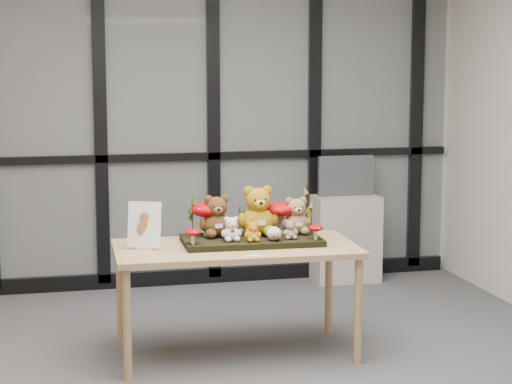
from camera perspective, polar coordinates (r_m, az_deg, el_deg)
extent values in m
plane|color=beige|center=(7.43, -6.11, 4.85)|extent=(5.00, 0.00, 5.00)
plane|color=beige|center=(2.58, 8.24, -2.09)|extent=(5.00, 0.00, 5.00)
cube|color=#2D383F|center=(7.40, -6.08, 4.83)|extent=(4.90, 0.02, 2.70)
cube|color=black|center=(7.61, -5.92, -5.29)|extent=(4.90, 0.06, 0.12)
cube|color=black|center=(7.43, -6.03, 2.14)|extent=(4.90, 0.06, 0.06)
cube|color=black|center=(7.36, -9.56, 4.74)|extent=(0.10, 0.06, 2.70)
cube|color=black|center=(7.47, -2.64, 4.91)|extent=(0.10, 0.06, 2.70)
cube|color=black|center=(7.68, 3.63, 5.00)|extent=(0.10, 0.06, 2.70)
cube|color=black|center=(7.99, 9.84, 5.02)|extent=(0.10, 0.06, 2.70)
cube|color=tan|center=(5.72, -1.26, -3.51)|extent=(1.51, 0.79, 0.04)
cylinder|color=tan|center=(5.41, -7.94, -8.09)|extent=(0.05, 0.05, 0.66)
cylinder|color=tan|center=(6.03, -8.34, -6.36)|extent=(0.05, 0.05, 0.66)
cylinder|color=tan|center=(5.67, 6.31, -7.31)|extent=(0.05, 0.05, 0.66)
cylinder|color=tan|center=(6.26, 4.50, -5.75)|extent=(0.05, 0.05, 0.66)
cube|color=black|center=(5.79, -0.28, -2.99)|extent=(0.87, 0.45, 0.04)
cube|color=silver|center=(5.66, -6.86, -3.45)|extent=(0.12, 0.09, 0.01)
cube|color=white|center=(5.63, -6.89, -2.01)|extent=(0.21, 0.13, 0.28)
ellipsoid|color=brown|center=(5.63, -6.88, -2.26)|extent=(0.09, 0.01, 0.10)
ellipsoid|color=brown|center=(5.62, -6.89, -1.53)|extent=(0.06, 0.01, 0.06)
cube|color=white|center=(5.44, -0.22, -3.92)|extent=(0.08, 0.03, 0.00)
cube|color=#B0A69D|center=(7.69, 5.54, -2.86)|extent=(0.53, 0.31, 0.71)
cube|color=#47494E|center=(7.63, 5.55, 1.01)|extent=(0.47, 0.05, 0.33)
cube|color=black|center=(7.61, 5.60, 0.99)|extent=(0.41, 0.00, 0.27)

